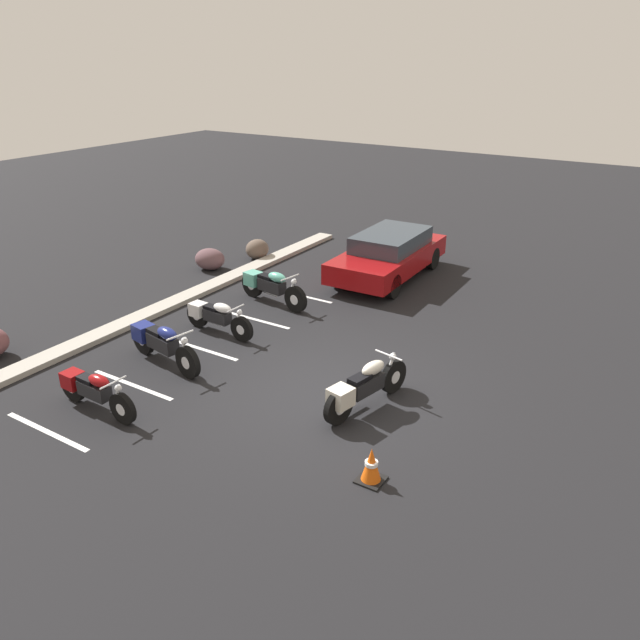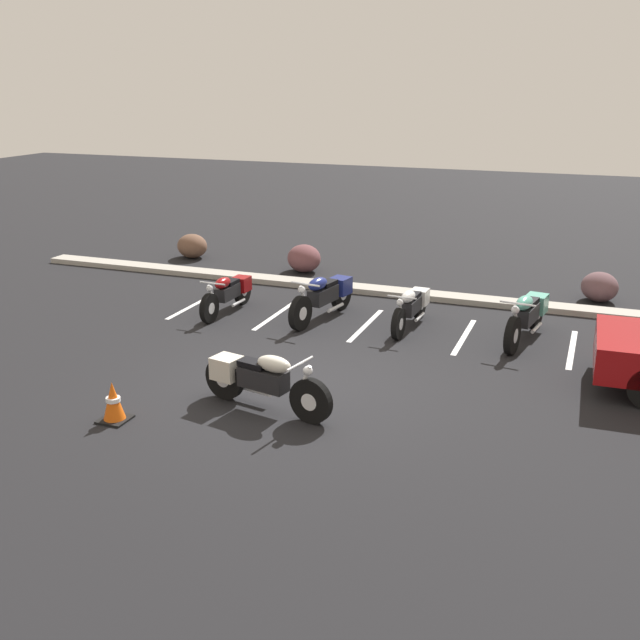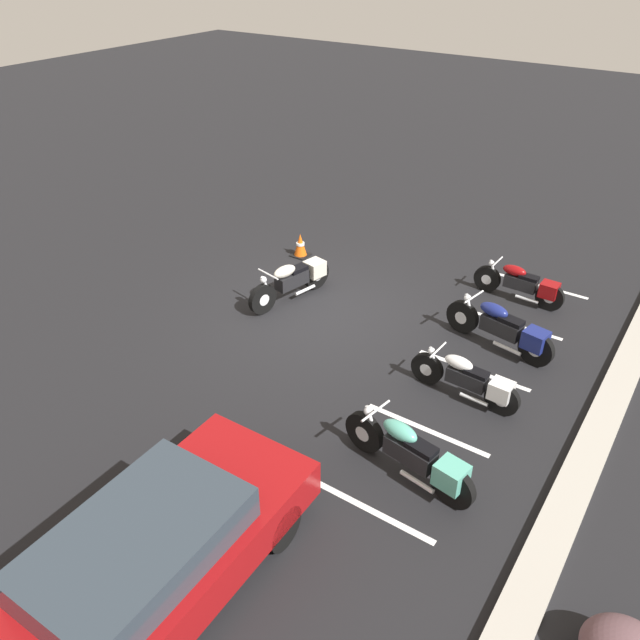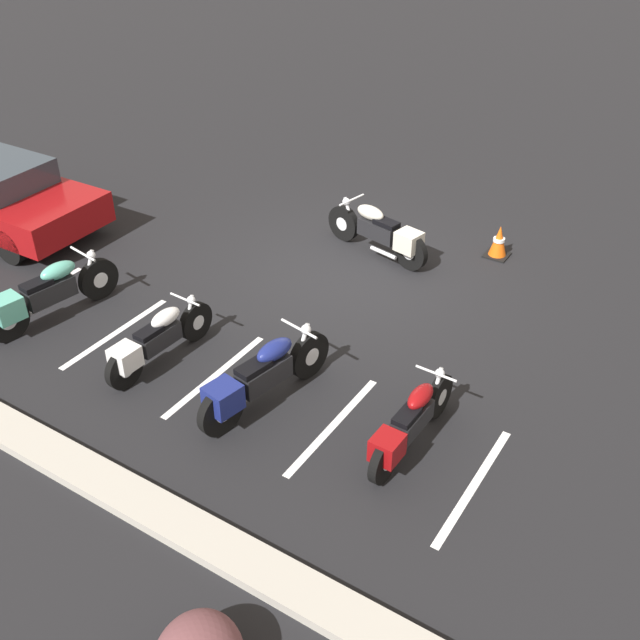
% 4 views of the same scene
% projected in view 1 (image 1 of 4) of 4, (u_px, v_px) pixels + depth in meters
% --- Properties ---
extents(ground, '(60.00, 60.00, 0.00)m').
position_uv_depth(ground, '(328.00, 393.00, 11.75)').
color(ground, black).
extents(motorcycle_cream_featured, '(2.14, 0.78, 0.85)m').
position_uv_depth(motorcycle_cream_featured, '(363.00, 387.00, 11.05)').
color(motorcycle_cream_featured, black).
rests_on(motorcycle_cream_featured, ground).
extents(parked_bike_0, '(0.55, 1.95, 0.77)m').
position_uv_depth(parked_bike_0, '(93.00, 390.00, 11.05)').
color(parked_bike_0, black).
rests_on(parked_bike_0, ground).
extents(parked_bike_1, '(0.76, 2.21, 0.88)m').
position_uv_depth(parked_bike_1, '(161.00, 343.00, 12.69)').
color(parked_bike_1, black).
rests_on(parked_bike_1, ground).
extents(parked_bike_2, '(0.55, 1.96, 0.77)m').
position_uv_depth(parked_bike_2, '(216.00, 316.00, 14.08)').
color(parked_bike_2, black).
rests_on(parked_bike_2, ground).
extents(parked_bike_3, '(0.74, 2.21, 0.87)m').
position_uv_depth(parked_bike_3, '(270.00, 286.00, 15.73)').
color(parked_bike_3, black).
rests_on(parked_bike_3, ground).
extents(car_red, '(4.34, 1.90, 1.29)m').
position_uv_depth(car_red, '(389.00, 254.00, 17.46)').
color(car_red, black).
rests_on(car_red, ground).
extents(concrete_curb, '(18.00, 0.50, 0.12)m').
position_uv_depth(concrete_curb, '(122.00, 325.00, 14.48)').
color(concrete_curb, '#A8A399').
rests_on(concrete_curb, ground).
extents(landscape_rock_2, '(0.82, 0.77, 0.60)m').
position_uv_depth(landscape_rock_2, '(257.00, 249.00, 19.16)').
color(landscape_rock_2, brown).
rests_on(landscape_rock_2, ground).
extents(landscape_rock_3, '(0.89, 1.00, 0.62)m').
position_uv_depth(landscape_rock_3, '(210.00, 259.00, 18.22)').
color(landscape_rock_3, brown).
rests_on(landscape_rock_3, ground).
extents(traffic_cone, '(0.40, 0.40, 0.57)m').
position_uv_depth(traffic_cone, '(371.00, 466.00, 9.26)').
color(traffic_cone, black).
rests_on(traffic_cone, ground).
extents(stall_line_0, '(0.10, 2.10, 0.00)m').
position_uv_depth(stall_line_0, '(47.00, 431.00, 10.56)').
color(stall_line_0, white).
rests_on(stall_line_0, ground).
extents(stall_line_1, '(0.10, 2.10, 0.00)m').
position_uv_depth(stall_line_1, '(132.00, 385.00, 12.03)').
color(stall_line_1, white).
rests_on(stall_line_1, ground).
extents(stall_line_2, '(0.10, 2.10, 0.00)m').
position_uv_depth(stall_line_2, '(200.00, 348.00, 13.50)').
color(stall_line_2, white).
rests_on(stall_line_2, ground).
extents(stall_line_3, '(0.10, 2.10, 0.00)m').
position_uv_depth(stall_line_3, '(253.00, 319.00, 14.96)').
color(stall_line_3, white).
rests_on(stall_line_3, ground).
extents(stall_line_4, '(0.10, 2.10, 0.00)m').
position_uv_depth(stall_line_4, '(298.00, 295.00, 16.43)').
color(stall_line_4, white).
rests_on(stall_line_4, ground).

